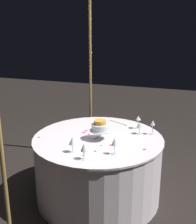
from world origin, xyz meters
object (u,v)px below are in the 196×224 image
at_px(decorative_arch, 57,67).
at_px(main_table, 98,167).
at_px(wine_glass_0, 138,119).
at_px(tiered_cake, 100,127).
at_px(wine_glass_2, 140,125).
at_px(wine_glass_4, 84,148).
at_px(wine_glass_3, 72,141).
at_px(wine_glass_5, 153,124).
at_px(wine_glass_1, 115,142).
at_px(cake_knife, 118,122).

xyz_separation_m(decorative_arch, main_table, (-0.00, -0.46, -1.12)).
bearing_deg(wine_glass_0, tiered_cake, 143.95).
distance_m(wine_glass_0, wine_glass_2, 0.17).
bearing_deg(wine_glass_4, wine_glass_3, 56.27).
distance_m(main_table, wine_glass_4, 0.72).
height_order(wine_glass_0, wine_glass_5, wine_glass_5).
bearing_deg(wine_glass_1, decorative_arch, 64.60).
bearing_deg(wine_glass_1, wine_glass_4, 128.65).
relative_size(main_table, tiered_cake, 6.52).
distance_m(decorative_arch, cake_knife, 1.07).
height_order(wine_glass_3, wine_glass_5, wine_glass_5).
relative_size(wine_glass_2, wine_glass_4, 0.88).
distance_m(tiered_cake, wine_glass_0, 0.56).
relative_size(decorative_arch, cake_knife, 8.39).
xyz_separation_m(wine_glass_4, wine_glass_5, (0.82, -0.51, 0.01)).
bearing_deg(cake_knife, wine_glass_1, -167.61).
bearing_deg(wine_glass_5, tiered_cake, 121.60).
relative_size(tiered_cake, wine_glass_1, 1.29).
distance_m(wine_glass_0, cake_knife, 0.34).
bearing_deg(wine_glass_0, wine_glass_4, 161.16).
bearing_deg(wine_glass_4, wine_glass_0, -18.84).
height_order(wine_glass_2, wine_glass_3, wine_glass_3).
height_order(wine_glass_3, wine_glass_4, same).
bearing_deg(wine_glass_0, decorative_arch, 116.58).
bearing_deg(decorative_arch, main_table, -90.16).
xyz_separation_m(decorative_arch, wine_glass_0, (0.41, -0.82, -0.63)).
xyz_separation_m(main_table, tiered_cake, (-0.04, -0.04, 0.51)).
bearing_deg(decorative_arch, wine_glass_1, -115.40).
xyz_separation_m(tiered_cake, wine_glass_2, (0.29, -0.38, -0.04)).
distance_m(decorative_arch, wine_glass_5, 1.22).
relative_size(wine_glass_0, cake_knife, 0.59).
bearing_deg(wine_glass_5, decorative_arch, 105.36).
distance_m(wine_glass_2, wine_glass_3, 0.86).
distance_m(wine_glass_3, cake_knife, 1.01).
height_order(wine_glass_1, wine_glass_3, wine_glass_1).
distance_m(wine_glass_0, wine_glass_3, 0.97).
height_order(wine_glass_4, wine_glass_5, wine_glass_5).
distance_m(decorative_arch, main_table, 1.21).
height_order(decorative_arch, tiered_cake, decorative_arch).
relative_size(main_table, cake_knife, 5.31).
relative_size(main_table, wine_glass_2, 10.33).
xyz_separation_m(wine_glass_5, cake_knife, (0.27, 0.47, -0.12)).
height_order(wine_glass_0, wine_glass_4, wine_glass_0).
bearing_deg(wine_glass_2, tiered_cake, 127.18).
bearing_deg(decorative_arch, wine_glass_5, -74.64).
distance_m(tiered_cake, wine_glass_2, 0.48).
height_order(decorative_arch, main_table, decorative_arch).
relative_size(wine_glass_2, cake_knife, 0.51).
distance_m(main_table, wine_glass_0, 0.74).
relative_size(wine_glass_4, wine_glass_5, 0.93).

